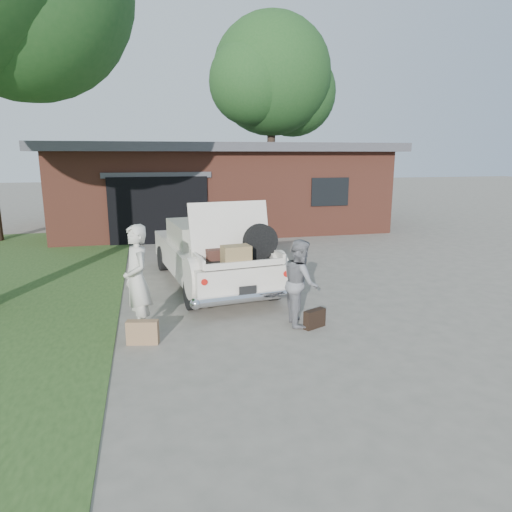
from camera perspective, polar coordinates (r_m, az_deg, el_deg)
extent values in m
plane|color=gray|center=(8.08, 1.01, -8.55)|extent=(90.00, 90.00, 0.00)
cube|color=brown|center=(19.06, -4.85, 8.34)|extent=(12.00, 7.00, 3.00)
cube|color=#4C4C51|center=(19.01, -4.95, 13.30)|extent=(12.80, 7.80, 0.30)
cube|color=black|center=(15.45, -12.06, 5.61)|extent=(3.20, 0.30, 2.20)
cube|color=#4C4C51|center=(15.29, -12.25, 9.86)|extent=(3.50, 0.12, 0.18)
cube|color=black|center=(16.61, 9.22, 7.93)|extent=(1.40, 0.08, 1.00)
sphere|color=#264E20|center=(18.55, -27.63, 25.16)|extent=(4.30, 4.30, 4.30)
cylinder|color=#38281E|center=(25.95, 1.90, 12.43)|extent=(0.44, 0.44, 5.64)
sphere|color=#264E20|center=(26.28, 1.97, 21.69)|extent=(6.36, 6.36, 6.36)
sphere|color=#264E20|center=(27.18, 4.66, 19.64)|extent=(4.77, 4.77, 4.77)
sphere|color=#264E20|center=(25.13, -0.51, 20.95)|extent=(4.45, 4.45, 4.45)
cube|color=beige|center=(10.46, -5.59, -0.25)|extent=(2.39, 4.96, 0.62)
cube|color=#ADAD98|center=(10.62, -6.06, 2.95)|extent=(1.80, 2.09, 0.50)
cube|color=black|center=(11.49, -7.22, 3.56)|extent=(1.48, 0.26, 0.42)
cube|color=black|center=(9.77, -4.69, 2.01)|extent=(1.48, 0.26, 0.42)
cylinder|color=black|center=(8.82, -8.03, -4.68)|extent=(0.29, 0.65, 0.63)
cylinder|color=black|center=(9.31, 2.11, -3.62)|extent=(0.29, 0.65, 0.63)
cylinder|color=black|center=(11.90, -11.53, -0.26)|extent=(0.29, 0.65, 0.63)
cylinder|color=black|center=(12.27, -3.79, 0.36)|extent=(0.29, 0.65, 0.63)
cylinder|color=silver|center=(8.27, -1.08, -5.23)|extent=(1.96, 0.41, 0.17)
cylinder|color=#A5140F|center=(8.01, -6.53, -3.20)|extent=(0.13, 0.11, 0.11)
cylinder|color=#A5140F|center=(8.51, 3.72, -2.20)|extent=(0.13, 0.11, 0.11)
cube|color=black|center=(8.21, -1.04, -4.32)|extent=(0.32, 0.06, 0.16)
cube|color=black|center=(8.69, -2.48, -0.64)|extent=(1.60, 1.23, 0.04)
cube|color=beige|center=(8.47, -7.39, -0.43)|extent=(0.19, 1.05, 0.17)
cube|color=beige|center=(8.93, 2.17, 0.36)|extent=(0.19, 1.05, 0.17)
cube|color=beige|center=(8.20, -1.32, -1.04)|extent=(1.52, 0.25, 0.11)
cube|color=beige|center=(8.94, -3.29, 3.33)|extent=(1.63, 0.51, 1.07)
cube|color=#4B2920|center=(8.84, -4.36, 0.36)|extent=(0.67, 0.48, 0.20)
cube|color=#967A4C|center=(8.30, -2.51, 0.11)|extent=(0.55, 0.39, 0.35)
cube|color=black|center=(8.77, -2.62, 0.11)|extent=(0.51, 0.37, 0.15)
cylinder|color=black|center=(8.73, 0.55, 1.84)|extent=(0.69, 0.24, 0.68)
imported|color=beige|center=(7.67, -14.65, -2.95)|extent=(0.62, 0.77, 1.83)
imported|color=slate|center=(7.94, 5.56, -3.26)|extent=(0.63, 0.78, 1.50)
cube|color=#956F4B|center=(7.46, -13.98, -9.23)|extent=(0.51, 0.26, 0.38)
cube|color=black|center=(7.95, 7.33, -7.78)|extent=(0.43, 0.29, 0.32)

